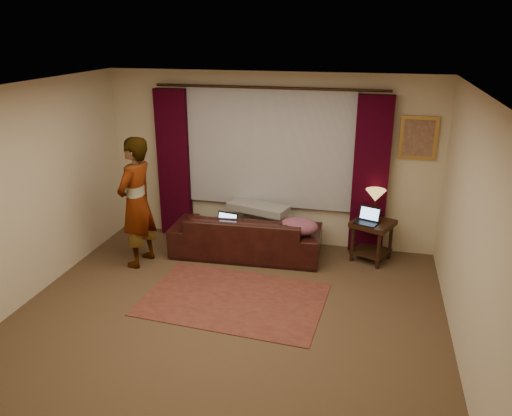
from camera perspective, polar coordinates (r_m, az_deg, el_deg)
The scene contains 20 objects.
floor at distance 5.84m, azimuth -3.79°, elevation -13.23°, with size 5.00×5.00×0.01m, color brown.
ceiling at distance 4.92m, azimuth -4.50°, elevation 13.05°, with size 5.00×5.00×0.02m, color silver.
wall_back at distance 7.55m, azimuth 1.56°, elevation 5.50°, with size 5.00×0.02×2.60m, color beige.
wall_front at distance 3.23m, azimuth -18.01°, elevation -16.96°, with size 5.00×0.02×2.60m, color beige.
wall_left at distance 6.42m, azimuth -25.95°, elevation 0.79°, with size 0.02×5.00×2.60m, color beige.
wall_right at distance 5.12m, azimuth 23.72°, elevation -3.46°, with size 0.02×5.00×2.60m, color beige.
sheer_curtain at distance 7.44m, azimuth 1.48°, elevation 6.88°, with size 2.50×0.05×1.80m, color #A6A6AD.
drape_left at distance 7.91m, azimuth -9.35°, elevation 5.02°, with size 0.50×0.14×2.30m, color black.
drape_right at distance 7.32m, azimuth 12.95°, elevation 3.56°, with size 0.50×0.14×2.30m, color black.
curtain_rod at distance 7.24m, azimuth 1.46°, elevation 13.58°, with size 0.04×0.04×3.40m, color #301D0F.
picture_frame at distance 7.29m, azimuth 18.06°, elevation 7.64°, with size 0.50×0.04×0.60m, color #BD8A40.
sofa at distance 7.30m, azimuth -1.11°, elevation -2.15°, with size 2.17×0.94×0.88m, color black.
throw_blanket at distance 7.36m, azimuth 0.26°, elevation 1.79°, with size 0.91×0.36×0.11m, color gray.
clothing_pile at distance 7.02m, azimuth 4.89°, elevation -2.15°, with size 0.54×0.42×0.23m, color #824259.
laptop_sofa at distance 7.13m, azimuth -3.68°, elevation -1.73°, with size 0.32×0.35×0.23m, color black, non-canonical shape.
area_rug at distance 6.31m, azimuth -2.55°, elevation -10.34°, with size 2.20×1.47×0.01m, color brown.
end_table at distance 7.36m, azimuth 13.07°, elevation -3.67°, with size 0.52×0.52×0.60m, color black.
tiffany_lamp at distance 7.23m, azimuth 13.42°, elevation 0.35°, with size 0.28×0.28×0.45m, color olive, non-canonical shape.
laptop_table at distance 7.10m, azimuth 12.53°, elevation -0.93°, with size 0.30×0.33×0.22m, color black, non-canonical shape.
person at distance 7.05m, azimuth -13.51°, elevation 0.61°, with size 0.54×0.54×1.83m, color gray.
Camera 1 is at (1.50, -4.65, 3.19)m, focal length 35.00 mm.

